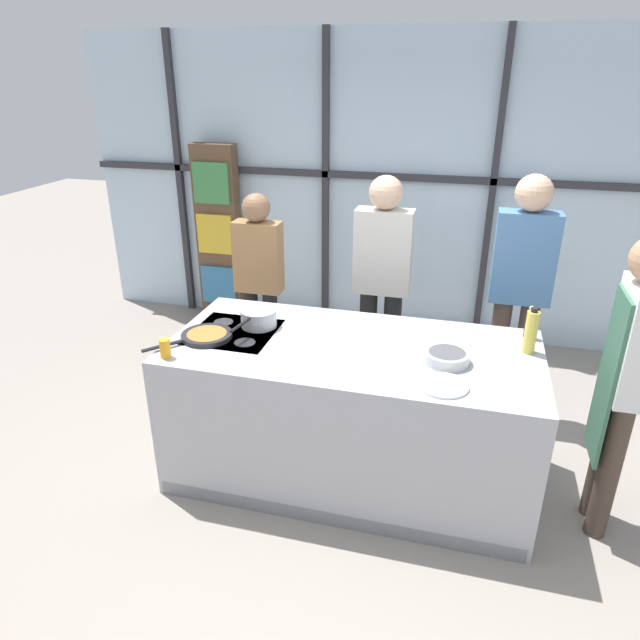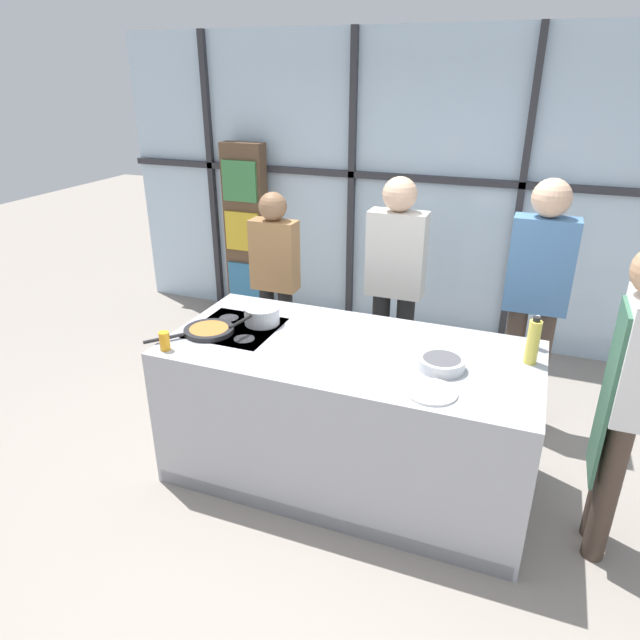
{
  "view_description": "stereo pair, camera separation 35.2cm",
  "coord_description": "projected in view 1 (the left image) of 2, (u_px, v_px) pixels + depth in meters",
  "views": [
    {
      "loc": [
        0.6,
        -3.01,
        2.45
      ],
      "look_at": [
        -0.23,
        0.1,
        1.03
      ],
      "focal_mm": 32.0,
      "sensor_mm": 36.0,
      "label": 1
    },
    {
      "loc": [
        0.94,
        -2.91,
        2.45
      ],
      "look_at": [
        -0.23,
        0.1,
        1.03
      ],
      "focal_mm": 32.0,
      "sensor_mm": 36.0,
      "label": 2
    }
  ],
  "objects": [
    {
      "name": "spectator_far_left",
      "position": [
        259.0,
        276.0,
        4.6
      ],
      "size": [
        0.38,
        0.22,
        1.58
      ],
      "rotation": [
        0.0,
        0.0,
        3.14
      ],
      "color": "black",
      "rests_on": "ground_plane"
    },
    {
      "name": "oil_bottle",
      "position": [
        531.0,
        332.0,
        3.29
      ],
      "size": [
        0.07,
        0.07,
        0.28
      ],
      "color": "#E0CC4C",
      "rests_on": "demo_island"
    },
    {
      "name": "back_window_wall",
      "position": [
        406.0,
        191.0,
        5.31
      ],
      "size": [
        6.4,
        0.1,
        2.8
      ],
      "color": "silver",
      "rests_on": "ground_plane"
    },
    {
      "name": "bookshelf",
      "position": [
        219.0,
        235.0,
        5.79
      ],
      "size": [
        0.44,
        0.19,
        1.8
      ],
      "color": "brown",
      "rests_on": "ground_plane"
    },
    {
      "name": "white_plate",
      "position": [
        443.0,
        385.0,
        2.98
      ],
      "size": [
        0.27,
        0.27,
        0.01
      ],
      "primitive_type": "cylinder",
      "color": "white",
      "rests_on": "demo_island"
    },
    {
      "name": "chef",
      "position": [
        628.0,
        369.0,
        2.95
      ],
      "size": [
        0.24,
        0.37,
        1.74
      ],
      "rotation": [
        0.0,
        0.0,
        1.57
      ],
      "color": "#47382D",
      "rests_on": "ground_plane"
    },
    {
      "name": "mixing_bowl",
      "position": [
        447.0,
        357.0,
        3.21
      ],
      "size": [
        0.26,
        0.26,
        0.07
      ],
      "color": "silver",
      "rests_on": "demo_island"
    },
    {
      "name": "saucepan",
      "position": [
        259.0,
        317.0,
        3.66
      ],
      "size": [
        0.24,
        0.44,
        0.12
      ],
      "color": "silver",
      "rests_on": "demo_island"
    },
    {
      "name": "pepper_grinder",
      "position": [
        529.0,
        323.0,
        3.49
      ],
      "size": [
        0.05,
        0.05,
        0.21
      ],
      "color": "#332319",
      "rests_on": "demo_island"
    },
    {
      "name": "spectator_center_right",
      "position": [
        521.0,
        282.0,
        4.07
      ],
      "size": [
        0.42,
        0.25,
        1.82
      ],
      "rotation": [
        0.0,
        0.0,
        3.14
      ],
      "color": "#47382D",
      "rests_on": "ground_plane"
    },
    {
      "name": "juice_glass_near",
      "position": [
        165.0,
        348.0,
        3.26
      ],
      "size": [
        0.06,
        0.06,
        0.11
      ],
      "primitive_type": "cylinder",
      "color": "orange",
      "rests_on": "demo_island"
    },
    {
      "name": "ground_plane",
      "position": [
        350.0,
        470.0,
        3.8
      ],
      "size": [
        18.0,
        18.0,
        0.0
      ],
      "primitive_type": "plane",
      "color": "gray"
    },
    {
      "name": "spectator_center_left",
      "position": [
        382.0,
        275.0,
        4.33
      ],
      "size": [
        0.43,
        0.25,
        1.76
      ],
      "rotation": [
        0.0,
        0.0,
        3.14
      ],
      "color": "black",
      "rests_on": "ground_plane"
    },
    {
      "name": "demo_island",
      "position": [
        351.0,
        411.0,
        3.61
      ],
      "size": [
        2.22,
        1.05,
        0.93
      ],
      "color": "#A8AAB2",
      "rests_on": "ground_plane"
    },
    {
      "name": "frying_pan",
      "position": [
        205.0,
        336.0,
        3.51
      ],
      "size": [
        0.43,
        0.47,
        0.03
      ],
      "color": "#232326",
      "rests_on": "demo_island"
    }
  ]
}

